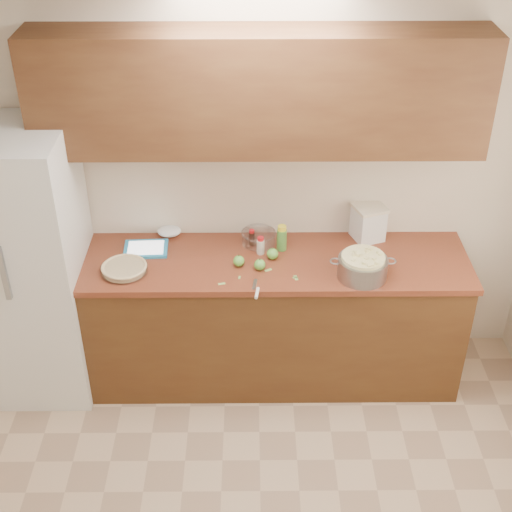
{
  "coord_description": "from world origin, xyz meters",
  "views": [
    {
      "loc": [
        -0.05,
        -2.23,
        3.39
      ],
      "look_at": [
        -0.02,
        1.43,
        0.98
      ],
      "focal_mm": 50.0,
      "sensor_mm": 36.0,
      "label": 1
    }
  ],
  "objects_px": {
    "pie": "(124,268)",
    "flour_canister": "(368,222)",
    "colander": "(362,267)",
    "tablet": "(146,249)"
  },
  "relations": [
    {
      "from": "pie",
      "to": "colander",
      "type": "relative_size",
      "value": 0.72
    },
    {
      "from": "colander",
      "to": "tablet",
      "type": "bearing_deg",
      "value": 167.22
    },
    {
      "from": "flour_canister",
      "to": "tablet",
      "type": "relative_size",
      "value": 0.86
    },
    {
      "from": "pie",
      "to": "flour_canister",
      "type": "xyz_separation_m",
      "value": [
        1.53,
        0.38,
        0.1
      ]
    },
    {
      "from": "flour_canister",
      "to": "tablet",
      "type": "bearing_deg",
      "value": -174.46
    },
    {
      "from": "colander",
      "to": "flour_canister",
      "type": "xyz_separation_m",
      "value": [
        0.09,
        0.44,
        0.05
      ]
    },
    {
      "from": "flour_canister",
      "to": "tablet",
      "type": "height_order",
      "value": "flour_canister"
    },
    {
      "from": "pie",
      "to": "colander",
      "type": "height_order",
      "value": "colander"
    },
    {
      "from": "flour_canister",
      "to": "colander",
      "type": "bearing_deg",
      "value": -101.8
    },
    {
      "from": "pie",
      "to": "colander",
      "type": "bearing_deg",
      "value": -2.47
    }
  ]
}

